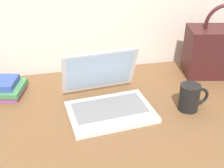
% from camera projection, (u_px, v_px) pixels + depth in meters
% --- Properties ---
extents(desk, '(1.60, 0.76, 0.03)m').
position_uv_depth(desk, '(114.00, 115.00, 1.11)').
color(desk, brown).
rests_on(desk, ground).
extents(laptop, '(0.33, 0.32, 0.21)m').
position_uv_depth(laptop, '(107.00, 97.00, 1.10)').
color(laptop, silver).
rests_on(laptop, desk).
extents(coffee_mug, '(0.12, 0.08, 0.10)m').
position_uv_depth(coffee_mug, '(190.00, 97.00, 1.09)').
color(coffee_mug, black).
rests_on(coffee_mug, desk).
extents(handbag, '(0.33, 0.22, 0.33)m').
position_uv_depth(handbag, '(220.00, 50.00, 1.32)').
color(handbag, '#3F1919').
rests_on(handbag, desk).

